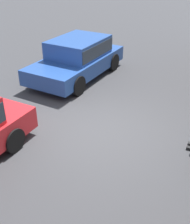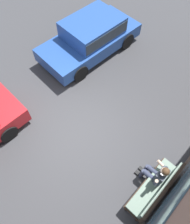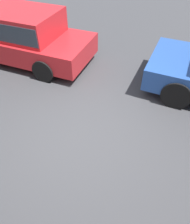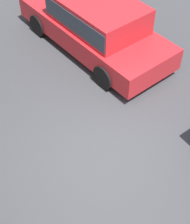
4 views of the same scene
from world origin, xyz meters
name	(u,v)px [view 2 (image 2 of 4)]	position (x,y,z in m)	size (l,w,h in m)	color
ground_plane	(79,134)	(0.00, 0.00, 0.00)	(60.00, 60.00, 0.00)	#38383A
bench	(157,189)	(-0.10, 2.90, 0.60)	(1.84, 0.55, 1.03)	#332319
person_on_phone	(157,174)	(-0.38, 2.67, 0.72)	(0.73, 0.74, 1.36)	#2D3347
parked_car_near	(91,35)	(-3.15, -2.46, 0.79)	(4.32, 2.16, 1.44)	#23478E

